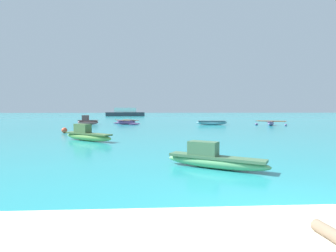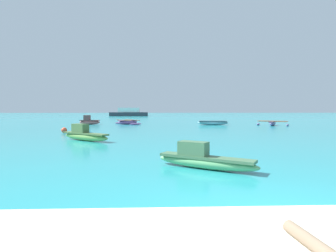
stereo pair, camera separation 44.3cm
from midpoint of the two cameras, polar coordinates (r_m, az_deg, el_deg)
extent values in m
ellipsoid|color=#6FA34F|center=(14.91, -17.84, -2.27)|extent=(3.14, 2.57, 0.43)
cube|color=#4A6638|center=(14.89, -17.85, -1.60)|extent=(2.90, 2.38, 0.08)
cube|color=#4A6638|center=(15.22, -18.90, -0.46)|extent=(1.06, 0.96, 0.47)
ellipsoid|color=#7C6DA9|center=(29.55, 21.08, 0.54)|extent=(1.64, 2.12, 0.44)
cube|color=#514869|center=(29.54, 21.08, 0.89)|extent=(1.53, 1.96, 0.08)
cylinder|color=brown|center=(30.03, 21.24, 1.04)|extent=(2.45, 1.66, 0.07)
cylinder|color=brown|center=(29.05, 20.93, 0.97)|extent=(2.45, 1.66, 0.07)
ellipsoid|color=#7C6DA9|center=(29.82, 18.33, 0.39)|extent=(0.88, 1.19, 0.20)
ellipsoid|color=#7C6DA9|center=(29.36, 23.86, 0.22)|extent=(0.88, 1.19, 0.20)
ellipsoid|color=#AC5A58|center=(30.64, -17.39, 0.77)|extent=(2.34, 0.78, 0.50)
cube|color=brown|center=(30.64, -17.40, 1.16)|extent=(2.15, 0.75, 0.08)
cube|color=brown|center=(30.71, -17.93, 1.74)|extent=(0.67, 0.60, 0.55)
ellipsoid|color=#73A9BA|center=(28.90, 9.04, 0.71)|extent=(3.39, 1.22, 0.47)
cube|color=slate|center=(28.89, 9.05, 1.09)|extent=(3.12, 1.16, 0.08)
ellipsoid|color=#A05FA1|center=(30.07, -9.43, 0.80)|extent=(2.32, 2.03, 0.46)
cube|color=#654165|center=(30.06, -9.44, 1.16)|extent=(2.15, 1.89, 0.08)
cylinder|color=brown|center=(30.37, -8.55, 1.31)|extent=(1.99, 2.45, 0.07)
cylinder|color=brown|center=(29.76, -10.34, 1.25)|extent=(1.99, 2.45, 0.07)
ellipsoid|color=#A05FA1|center=(31.39, -10.95, 0.67)|extent=(1.33, 1.12, 0.20)
ellipsoid|color=#A05FA1|center=(28.79, -7.77, 0.44)|extent=(1.33, 1.12, 0.20)
ellipsoid|color=#63AA6B|center=(7.72, 8.67, -7.82)|extent=(2.84, 2.07, 0.37)
cube|color=#436A47|center=(7.69, 8.68, -6.78)|extent=(2.62, 1.92, 0.08)
cube|color=#436A47|center=(7.80, 6.05, -4.83)|extent=(0.94, 0.81, 0.40)
sphere|color=#E54C2D|center=(20.28, -22.21, -0.87)|extent=(0.40, 0.40, 0.40)
cube|color=#2D333D|center=(65.61, -9.45, 2.55)|extent=(9.37, 2.06, 0.94)
cube|color=white|center=(65.60, -9.46, 3.45)|extent=(5.15, 1.75, 1.12)
camera|label=1|loc=(0.22, -90.56, -0.04)|focal=28.00mm
camera|label=2|loc=(0.22, 89.44, 0.04)|focal=28.00mm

